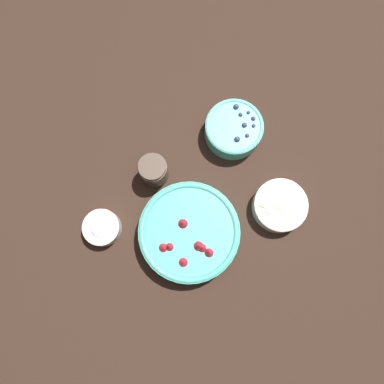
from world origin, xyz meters
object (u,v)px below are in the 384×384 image
(bowl_strawberries, at_px, (189,233))
(jar_chocolate, at_px, (154,171))
(bowl_blueberries, at_px, (234,129))
(bowl_bananas, at_px, (280,206))
(bowl_cream, at_px, (102,228))

(bowl_strawberries, xyz_separation_m, jar_chocolate, (0.15, -0.11, 0.00))
(jar_chocolate, bearing_deg, bowl_blueberries, -127.04)
(bowl_blueberries, relative_size, bowl_bananas, 1.11)
(bowl_blueberries, bearing_deg, bowl_bananas, 143.51)
(bowl_strawberries, relative_size, bowl_cream, 2.70)
(bowl_strawberries, relative_size, bowl_bananas, 1.84)
(bowl_blueberries, height_order, jar_chocolate, jar_chocolate)
(jar_chocolate, bearing_deg, bowl_bananas, -171.23)
(bowl_blueberries, distance_m, bowl_cream, 0.44)
(bowl_cream, relative_size, jar_chocolate, 1.09)
(bowl_blueberries, bearing_deg, jar_chocolate, 52.96)
(bowl_strawberries, height_order, bowl_cream, bowl_strawberries)
(bowl_cream, bearing_deg, bowl_bananas, -148.80)
(bowl_bananas, xyz_separation_m, jar_chocolate, (0.34, 0.05, 0.01))
(bowl_strawberries, distance_m, bowl_cream, 0.23)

